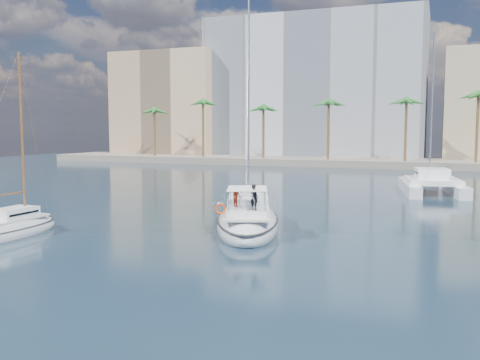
% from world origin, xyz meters
% --- Properties ---
extents(ground, '(160.00, 160.00, 0.00)m').
position_xyz_m(ground, '(0.00, 0.00, 0.00)').
color(ground, black).
rests_on(ground, ground).
extents(quay, '(120.00, 14.00, 1.20)m').
position_xyz_m(quay, '(0.00, 61.00, 0.60)').
color(quay, gray).
rests_on(quay, ground).
extents(building_modern, '(42.00, 16.00, 28.00)m').
position_xyz_m(building_modern, '(-12.00, 73.00, 14.00)').
color(building_modern, silver).
rests_on(building_modern, ground).
extents(building_tan_left, '(22.00, 14.00, 22.00)m').
position_xyz_m(building_tan_left, '(-42.00, 69.00, 11.00)').
color(building_tan_left, tan).
rests_on(building_tan_left, ground).
extents(palm_left, '(3.60, 3.60, 12.30)m').
position_xyz_m(palm_left, '(-34.00, 57.00, 10.28)').
color(palm_left, brown).
rests_on(palm_left, ground).
extents(palm_centre, '(3.60, 3.60, 12.30)m').
position_xyz_m(palm_centre, '(0.00, 57.00, 10.28)').
color(palm_centre, brown).
rests_on(palm_centre, ground).
extents(main_sloop, '(7.72, 13.03, 18.43)m').
position_xyz_m(main_sloop, '(-0.14, -0.52, 0.55)').
color(main_sloop, silver).
rests_on(main_sloop, ground).
extents(small_sloop, '(2.90, 8.36, 11.87)m').
position_xyz_m(small_sloop, '(-12.96, -8.19, 0.43)').
color(small_sloop, silver).
rests_on(small_sloop, ground).
extents(catamaran, '(7.17, 11.74, 16.18)m').
position_xyz_m(catamaran, '(10.87, 23.69, 1.12)').
color(catamaran, silver).
rests_on(catamaran, ground).
extents(seagull, '(1.00, 0.43, 0.18)m').
position_xyz_m(seagull, '(-3.84, 3.42, 0.96)').
color(seagull, silver).
rests_on(seagull, ground).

